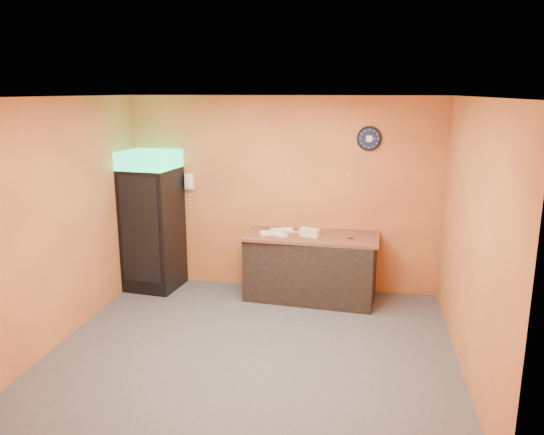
# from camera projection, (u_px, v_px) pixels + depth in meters

# --- Properties ---
(floor) EXTENTS (4.50, 4.50, 0.00)m
(floor) POSITION_uv_depth(u_px,v_px,m) (254.00, 347.00, 6.06)
(floor) COLOR #47474C
(floor) RESTS_ON ground
(back_wall) EXTENTS (4.50, 0.02, 2.80)m
(back_wall) POSITION_uv_depth(u_px,v_px,m) (282.00, 195.00, 7.65)
(back_wall) COLOR orange
(back_wall) RESTS_ON floor
(left_wall) EXTENTS (0.02, 4.00, 2.80)m
(left_wall) POSITION_uv_depth(u_px,v_px,m) (63.00, 221.00, 6.11)
(left_wall) COLOR orange
(left_wall) RESTS_ON floor
(right_wall) EXTENTS (0.02, 4.00, 2.80)m
(right_wall) POSITION_uv_depth(u_px,v_px,m) (471.00, 239.00, 5.36)
(right_wall) COLOR orange
(right_wall) RESTS_ON floor
(ceiling) EXTENTS (4.50, 4.00, 0.02)m
(ceiling) POSITION_uv_depth(u_px,v_px,m) (252.00, 97.00, 5.41)
(ceiling) COLOR white
(ceiling) RESTS_ON back_wall
(beverage_cooler) EXTENTS (0.79, 0.80, 2.04)m
(beverage_cooler) POSITION_uv_depth(u_px,v_px,m) (152.00, 223.00, 7.67)
(beverage_cooler) COLOR black
(beverage_cooler) RESTS_ON floor
(prep_counter) EXTENTS (1.83, 0.93, 0.88)m
(prep_counter) POSITION_uv_depth(u_px,v_px,m) (311.00, 268.00, 7.42)
(prep_counter) COLOR black
(prep_counter) RESTS_ON floor
(wall_clock) EXTENTS (0.34, 0.06, 0.34)m
(wall_clock) POSITION_uv_depth(u_px,v_px,m) (369.00, 138.00, 7.23)
(wall_clock) COLOR black
(wall_clock) RESTS_ON back_wall
(wall_phone) EXTENTS (0.12, 0.11, 0.23)m
(wall_phone) POSITION_uv_depth(u_px,v_px,m) (189.00, 182.00, 7.79)
(wall_phone) COLOR white
(wall_phone) RESTS_ON back_wall
(butcher_paper) EXTENTS (1.87, 0.87, 0.04)m
(butcher_paper) POSITION_uv_depth(u_px,v_px,m) (311.00, 236.00, 7.31)
(butcher_paper) COLOR brown
(butcher_paper) RESTS_ON prep_counter
(sub_roll_stack) EXTENTS (0.29, 0.19, 0.12)m
(sub_roll_stack) POSITION_uv_depth(u_px,v_px,m) (309.00, 233.00, 7.21)
(sub_roll_stack) COLOR beige
(sub_roll_stack) RESTS_ON butcher_paper
(wrapped_sandwich_left) EXTENTS (0.33, 0.23, 0.04)m
(wrapped_sandwich_left) POSITION_uv_depth(u_px,v_px,m) (271.00, 233.00, 7.34)
(wrapped_sandwich_left) COLOR silver
(wrapped_sandwich_left) RESTS_ON butcher_paper
(wrapped_sandwich_mid) EXTENTS (0.27, 0.20, 0.04)m
(wrapped_sandwich_mid) POSITION_uv_depth(u_px,v_px,m) (279.00, 235.00, 7.26)
(wrapped_sandwich_mid) COLOR silver
(wrapped_sandwich_mid) RESTS_ON butcher_paper
(wrapped_sandwich_right) EXTENTS (0.34, 0.22, 0.04)m
(wrapped_sandwich_right) POSITION_uv_depth(u_px,v_px,m) (281.00, 230.00, 7.47)
(wrapped_sandwich_right) COLOR silver
(wrapped_sandwich_right) RESTS_ON butcher_paper
(kitchen_tool) EXTENTS (0.06, 0.06, 0.06)m
(kitchen_tool) POSITION_uv_depth(u_px,v_px,m) (305.00, 231.00, 7.38)
(kitchen_tool) COLOR silver
(kitchen_tool) RESTS_ON butcher_paper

